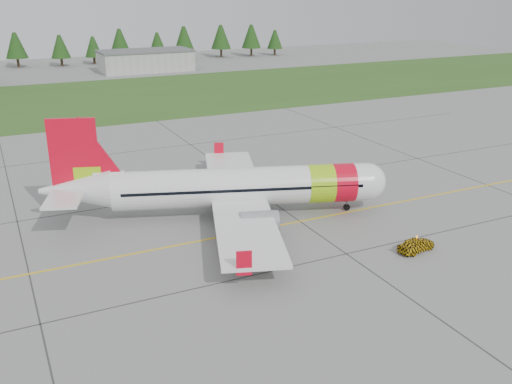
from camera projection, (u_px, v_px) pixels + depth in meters
ground at (241, 278)px, 44.98m from camera, size 320.00×320.00×0.00m
aircraft at (235, 187)px, 56.36m from camera, size 32.97×31.26×10.33m
follow_me_car at (417, 232)px, 48.97m from camera, size 1.48×1.66×3.67m
grass_strip at (73, 101)px, 114.44m from camera, size 320.00×50.00×0.03m
taxi_guideline at (204, 240)px, 51.75m from camera, size 120.00×0.25×0.02m
hangar_east at (146, 61)px, 154.26m from camera, size 24.00×12.00×5.20m
treeline at (39, 49)px, 160.18m from camera, size 160.00×8.00×10.00m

